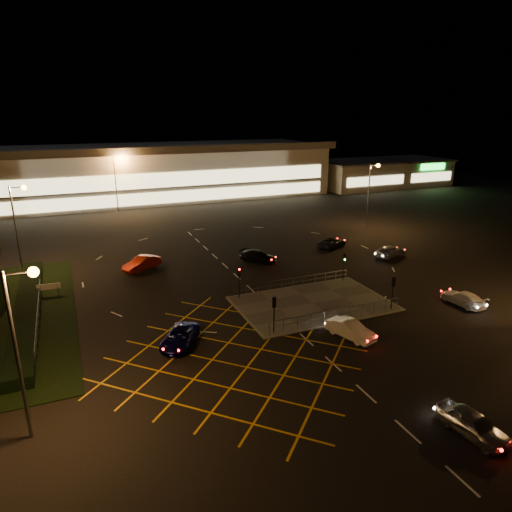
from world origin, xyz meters
name	(u,v)px	position (x,y,z in m)	size (l,w,h in m)	color
ground	(285,300)	(0.00, 0.00, 0.00)	(180.00, 180.00, 0.00)	black
pedestrian_island	(313,304)	(2.00, -2.00, 0.06)	(14.00, 9.00, 0.12)	#4C4944
hedge	(27,310)	(-23.00, 6.00, 0.50)	(2.00, 26.00, 1.00)	black
supermarket	(156,171)	(0.00, 61.95, 5.31)	(72.00, 26.50, 10.50)	beige
retail_unit_a	(358,174)	(46.00, 53.97, 3.21)	(18.80, 14.80, 6.35)	beige
retail_unit_b	(411,171)	(62.00, 53.96, 3.22)	(14.80, 14.80, 6.35)	beige
streetlight_sw	(22,331)	(-21.56, -12.00, 6.56)	(1.78, 0.56, 10.03)	slate
streetlight_nw	(19,217)	(-23.56, 18.00, 6.56)	(1.78, 0.56, 10.03)	slate
streetlight_ne	(371,187)	(24.44, 20.00, 6.56)	(1.78, 0.56, 10.03)	slate
streetlight_far_left	(118,176)	(-9.56, 48.00, 6.56)	(1.78, 0.56, 10.03)	slate
streetlight_far_right	(309,165)	(30.44, 50.00, 6.56)	(1.78, 0.56, 10.03)	slate
signal_sw	(274,307)	(-4.00, -5.99, 2.37)	(0.28, 0.30, 3.15)	black
signal_se	(393,286)	(8.00, -5.99, 2.37)	(0.28, 0.30, 3.15)	black
signal_nw	(239,276)	(-4.00, 1.99, 2.37)	(0.28, 0.30, 3.15)	black
signal_ne	(344,261)	(8.00, 1.99, 2.37)	(0.28, 0.30, 3.15)	black
car_near_silver	(473,424)	(1.19, -21.59, 0.72)	(1.70, 4.23, 1.44)	#A4A7AB
car_queue_white	(350,329)	(1.48, -9.00, 0.70)	(1.48, 4.24, 1.40)	white
car_left_blue	(180,337)	(-11.62, -4.80, 0.65)	(2.17, 4.71, 1.31)	#0D0C4C
car_far_dkgrey	(258,256)	(2.28, 11.96, 0.68)	(1.90, 4.67, 1.36)	black
car_right_silver	(390,251)	(18.34, 7.15, 0.76)	(1.78, 4.43, 1.51)	#A9ABB0
car_circ_red	(142,263)	(-11.33, 14.43, 0.77)	(1.64, 4.69, 1.55)	#981C0B
car_east_grey	(332,243)	(13.87, 13.64, 0.64)	(2.11, 4.58, 1.27)	black
car_approach_white	(463,298)	(15.14, -7.60, 0.64)	(1.81, 4.44, 1.29)	silver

